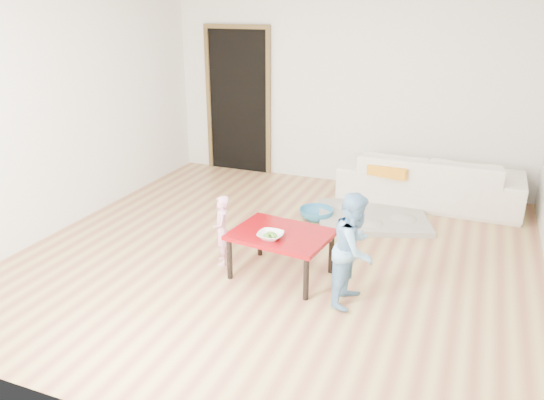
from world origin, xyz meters
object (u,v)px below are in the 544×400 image
Objects in this scene: bowl at (270,236)px; child_blue at (354,249)px; red_table at (281,254)px; basin at (316,214)px; child_pink at (222,230)px; sofa at (430,179)px.

child_blue is at bearing -3.23° from bowl.
red_table is 2.19× the size of basin.
child_pink is 1.53m from basin.
bowl is at bearing 67.95° from sofa.
child_pink is at bearing 162.56° from bowl.
red_table is at bearing 67.51° from sofa.
child_pink is (-1.67, -2.45, 0.03)m from sofa.
bowl is 0.33× the size of child_pink.
basin is (-0.06, 1.59, -0.40)m from bowl.
child_pink reaches higher than basin.
bowl reaches higher than basin.
sofa is 3.17× the size of child_pink.
bowl is 0.57× the size of basin.
child_pink is at bearing 56.22° from sofa.
bowl is (-1.09, -2.63, 0.14)m from sofa.
basin is at bearing 92.26° from bowl.
sofa is 2.25× the size of child_blue.
child_pink reaches higher than red_table.
red_table is at bearing 74.75° from bowl.
red_table is 0.80m from child_blue.
red_table is at bearing -85.82° from basin.
bowl is (-0.04, -0.15, 0.25)m from red_table.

